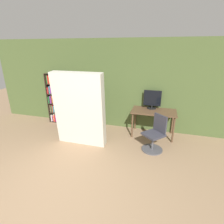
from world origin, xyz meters
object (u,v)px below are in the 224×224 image
at_px(monitor, 152,99).
at_px(mattress_near, 80,110).
at_px(office_chair, 155,137).
at_px(bookshelf, 58,99).

relative_size(monitor, mattress_near, 0.28).
xyz_separation_m(office_chair, mattress_near, (-1.89, -0.23, 0.59)).
bearing_deg(monitor, office_chair, -79.84).
height_order(office_chair, mattress_near, mattress_near).
relative_size(bookshelf, mattress_near, 0.87).
xyz_separation_m(office_chair, bookshelf, (-3.29, 0.98, 0.45)).
bearing_deg(mattress_near, monitor, 35.07).
distance_m(bookshelf, mattress_near, 1.86).
bearing_deg(monitor, mattress_near, -144.93).
bearing_deg(office_chair, bookshelf, 163.48).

